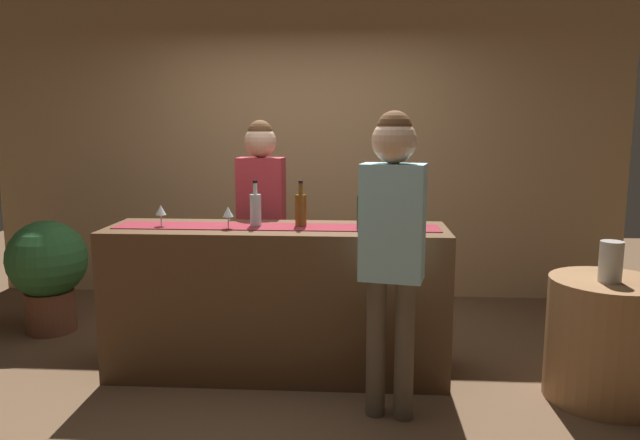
{
  "coord_description": "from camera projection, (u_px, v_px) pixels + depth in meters",
  "views": [
    {
      "loc": [
        0.53,
        -3.77,
        1.65
      ],
      "look_at": [
        0.28,
        0.0,
        1.03
      ],
      "focal_mm": 33.38,
      "sensor_mm": 36.0,
      "label": 1
    }
  ],
  "objects": [
    {
      "name": "potted_plant_tall",
      "position": [
        48.0,
        268.0,
        4.7
      ],
      "size": [
        0.61,
        0.61,
        0.9
      ],
      "color": "brown",
      "rests_on": "ground"
    },
    {
      "name": "wine_bottle_green",
      "position": [
        362.0,
        211.0,
        3.8
      ],
      "size": [
        0.07,
        0.07,
        0.3
      ],
      "color": "#194723",
      "rests_on": "bar_counter"
    },
    {
      "name": "bar_counter",
      "position": [
        277.0,
        300.0,
        3.93
      ],
      "size": [
        2.21,
        0.6,
        0.98
      ],
      "primitive_type": "cube",
      "color": "#543821",
      "rests_on": "ground"
    },
    {
      "name": "customer_sipping",
      "position": [
        392.0,
        232.0,
        3.22
      ],
      "size": [
        0.37,
        0.27,
        1.72
      ],
      "rotation": [
        0.0,
        0.0,
        -0.21
      ],
      "color": "brown",
      "rests_on": "ground"
    },
    {
      "name": "ground_plane",
      "position": [
        278.0,
        371.0,
        4.01
      ],
      "size": [
        10.0,
        10.0,
        0.0
      ],
      "primitive_type": "plane",
      "color": "brown"
    },
    {
      "name": "wine_bottle_clear",
      "position": [
        256.0,
        209.0,
        3.86
      ],
      "size": [
        0.07,
        0.07,
        0.3
      ],
      "color": "#B2C6C1",
      "rests_on": "bar_counter"
    },
    {
      "name": "back_wall",
      "position": [
        303.0,
        145.0,
        5.65
      ],
      "size": [
        6.0,
        0.12,
        2.9
      ],
      "primitive_type": "cube",
      "color": "tan",
      "rests_on": "ground"
    },
    {
      "name": "round_side_table",
      "position": [
        605.0,
        340.0,
        3.56
      ],
      "size": [
        0.68,
        0.68,
        0.74
      ],
      "primitive_type": "cylinder",
      "color": "#996B42",
      "rests_on": "ground"
    },
    {
      "name": "wine_bottle_amber",
      "position": [
        301.0,
        210.0,
        3.85
      ],
      "size": [
        0.07,
        0.07,
        0.3
      ],
      "color": "brown",
      "rests_on": "bar_counter"
    },
    {
      "name": "bartender",
      "position": [
        261.0,
        207.0,
        4.43
      ],
      "size": [
        0.35,
        0.23,
        1.67
      ],
      "rotation": [
        0.0,
        0.0,
        3.09
      ],
      "color": "#26262B",
      "rests_on": "ground"
    },
    {
      "name": "wine_glass_near_customer",
      "position": [
        228.0,
        213.0,
        3.76
      ],
      "size": [
        0.07,
        0.07,
        0.14
      ],
      "color": "silver",
      "rests_on": "bar_counter"
    },
    {
      "name": "wine_glass_mid_counter",
      "position": [
        397.0,
        214.0,
        3.71
      ],
      "size": [
        0.07,
        0.07,
        0.14
      ],
      "color": "silver",
      "rests_on": "bar_counter"
    },
    {
      "name": "vase_on_side_table",
      "position": [
        611.0,
        262.0,
        3.43
      ],
      "size": [
        0.13,
        0.13,
        0.24
      ],
      "primitive_type": "cylinder",
      "color": "#B7B2A8",
      "rests_on": "round_side_table"
    },
    {
      "name": "counter_runner_cloth",
      "position": [
        276.0,
        227.0,
        3.85
      ],
      "size": [
        2.1,
        0.28,
        0.01
      ],
      "primitive_type": "cube",
      "color": "maroon",
      "rests_on": "bar_counter"
    },
    {
      "name": "wine_glass_far_end",
      "position": [
        161.0,
        211.0,
        3.84
      ],
      "size": [
        0.07,
        0.07,
        0.14
      ],
      "color": "silver",
      "rests_on": "bar_counter"
    }
  ]
}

